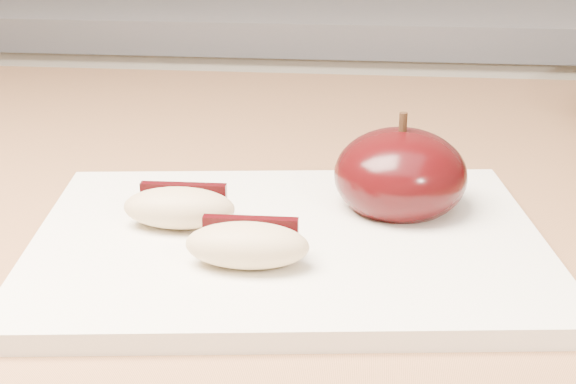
# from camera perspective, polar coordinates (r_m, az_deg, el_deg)

# --- Properties ---
(back_cabinet) EXTENTS (2.40, 0.62, 0.94)m
(back_cabinet) POSITION_cam_1_polar(r_m,az_deg,el_deg) (1.37, 2.46, -5.63)
(back_cabinet) COLOR silver
(back_cabinet) RESTS_ON ground
(cutting_board) EXTENTS (0.30, 0.24, 0.01)m
(cutting_board) POSITION_cam_1_polar(r_m,az_deg,el_deg) (0.45, 0.00, -3.66)
(cutting_board) COLOR white
(cutting_board) RESTS_ON island_counter
(apple_half) EXTENTS (0.08, 0.08, 0.07)m
(apple_half) POSITION_cam_1_polar(r_m,az_deg,el_deg) (0.48, 7.98, 1.20)
(apple_half) COLOR black
(apple_half) RESTS_ON cutting_board
(apple_wedge_a) EXTENTS (0.06, 0.03, 0.02)m
(apple_wedge_a) POSITION_cam_1_polar(r_m,az_deg,el_deg) (0.45, -7.71, -1.07)
(apple_wedge_a) COLOR tan
(apple_wedge_a) RESTS_ON cutting_board
(apple_wedge_b) EXTENTS (0.06, 0.03, 0.02)m
(apple_wedge_b) POSITION_cam_1_polar(r_m,az_deg,el_deg) (0.41, -2.89, -3.72)
(apple_wedge_b) COLOR tan
(apple_wedge_b) RESTS_ON cutting_board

